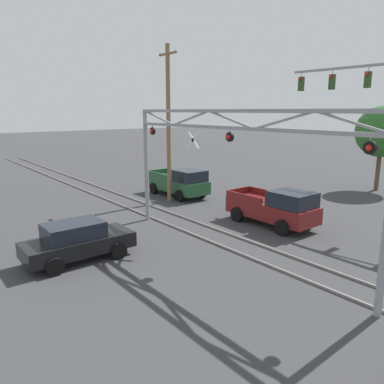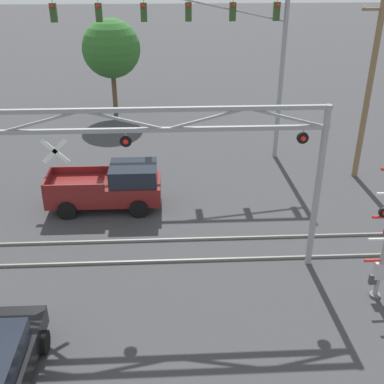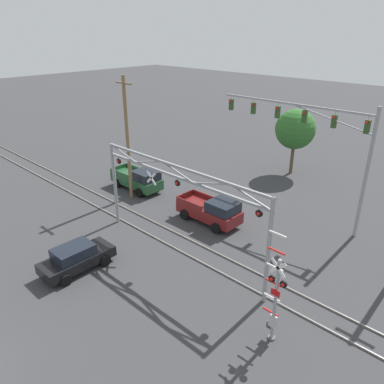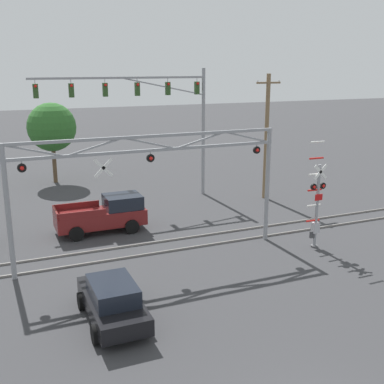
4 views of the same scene
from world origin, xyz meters
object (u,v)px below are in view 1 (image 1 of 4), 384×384
Objects in this scene: pickup_truck_following at (180,182)px; sedan_waiting at (77,241)px; utility_pole_left at (169,123)px; background_tree_beyond_span at (382,132)px; crossing_gantry at (229,152)px; pickup_truck_lead at (275,207)px.

pickup_truck_following reaches higher than sedan_waiting.
background_tree_beyond_span is at bearing 64.17° from utility_pole_left.
crossing_gantry is at bearing -82.84° from background_tree_beyond_span.
sedan_waiting is (-3.24, -5.25, -3.50)m from crossing_gantry.
pickup_truck_following is at bearing 153.82° from crossing_gantry.
utility_pole_left reaches higher than pickup_truck_lead.
pickup_truck_following is 0.51× the size of utility_pole_left.
pickup_truck_lead reaches higher than sedan_waiting.
pickup_truck_lead is at bearing 8.23° from utility_pole_left.
crossing_gantry is 2.63× the size of pickup_truck_lead.
utility_pole_left is at bearing 124.25° from sedan_waiting.
crossing_gantry reaches higher than sedan_waiting.
sedan_waiting is 0.43× the size of utility_pole_left.
background_tree_beyond_span is (6.94, 14.34, -0.73)m from utility_pole_left.
sedan_waiting is at bearing -101.53° from pickup_truck_lead.
pickup_truck_following is (-9.92, 4.88, -3.31)m from crossing_gantry.
background_tree_beyond_span is at bearing 94.40° from pickup_truck_lead.
crossing_gantry is 1.30× the size of utility_pole_left.
crossing_gantry is 3.00× the size of sedan_waiting.
utility_pole_left reaches higher than sedan_waiting.
utility_pole_left reaches higher than pickup_truck_following.
sedan_waiting is (-2.01, -9.87, -0.19)m from pickup_truck_lead.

